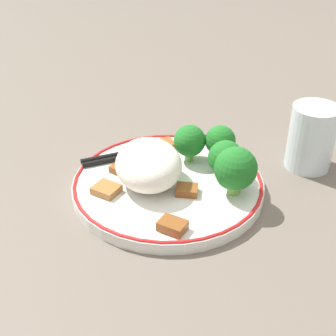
% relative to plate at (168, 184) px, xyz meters
% --- Properties ---
extents(ground_plane, '(3.00, 3.00, 0.00)m').
position_rel_plate_xyz_m(ground_plane, '(0.00, 0.00, -0.01)').
color(ground_plane, '#665B51').
extents(plate, '(0.25, 0.25, 0.02)m').
position_rel_plate_xyz_m(plate, '(0.00, 0.00, 0.00)').
color(plate, white).
rests_on(plate, ground_plane).
extents(rice_mound, '(0.11, 0.09, 0.06)m').
position_rel_plate_xyz_m(rice_mound, '(-0.00, -0.03, 0.03)').
color(rice_mound, white).
rests_on(rice_mound, plate).
extents(broccoli_back_left, '(0.05, 0.05, 0.06)m').
position_rel_plate_xyz_m(broccoli_back_left, '(0.04, 0.08, 0.04)').
color(broccoli_back_left, '#72AD4C').
rests_on(broccoli_back_left, plate).
extents(broccoli_back_center, '(0.05, 0.05, 0.05)m').
position_rel_plate_xyz_m(broccoli_back_center, '(-0.00, 0.08, 0.03)').
color(broccoli_back_center, '#72AD4C').
rests_on(broccoli_back_center, plate).
extents(broccoli_back_right, '(0.04, 0.04, 0.05)m').
position_rel_plate_xyz_m(broccoli_back_right, '(-0.04, 0.08, 0.04)').
color(broccoli_back_right, '#72AD4C').
rests_on(broccoli_back_right, plate).
extents(broccoli_mid_left, '(0.04, 0.04, 0.05)m').
position_rel_plate_xyz_m(broccoli_mid_left, '(-0.05, 0.04, 0.04)').
color(broccoli_mid_left, '#72AD4C').
rests_on(broccoli_mid_left, plate).
extents(meat_near_front, '(0.03, 0.03, 0.01)m').
position_rel_plate_xyz_m(meat_near_front, '(0.03, 0.02, 0.01)').
color(meat_near_front, brown).
rests_on(meat_near_front, plate).
extents(meat_near_left, '(0.04, 0.04, 0.01)m').
position_rel_plate_xyz_m(meat_near_left, '(0.02, -0.08, 0.01)').
color(meat_near_left, '#9E6633').
rests_on(meat_near_left, plate).
extents(meat_near_right, '(0.04, 0.04, 0.01)m').
position_rel_plate_xyz_m(meat_near_right, '(-0.08, 0.00, 0.01)').
color(meat_near_right, brown).
rests_on(meat_near_right, plate).
extents(meat_near_back, '(0.04, 0.04, 0.01)m').
position_rel_plate_xyz_m(meat_near_back, '(0.10, -0.01, 0.01)').
color(meat_near_back, brown).
rests_on(meat_near_back, plate).
extents(meat_on_rice_edge, '(0.04, 0.04, 0.01)m').
position_rel_plate_xyz_m(meat_on_rice_edge, '(-0.03, -0.06, 0.01)').
color(meat_on_rice_edge, brown).
rests_on(meat_on_rice_edge, plate).
extents(chopsticks, '(0.07, 0.21, 0.01)m').
position_rel_plate_xyz_m(chopsticks, '(-0.08, -0.01, 0.01)').
color(chopsticks, black).
rests_on(chopsticks, plate).
extents(drinking_glass, '(0.06, 0.06, 0.09)m').
position_rel_plate_xyz_m(drinking_glass, '(-0.03, 0.21, 0.04)').
color(drinking_glass, silver).
rests_on(drinking_glass, ground_plane).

